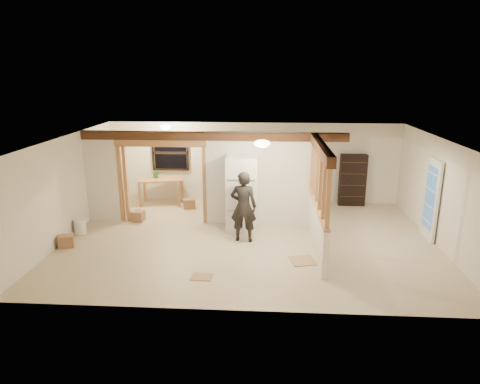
# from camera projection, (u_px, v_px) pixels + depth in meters

# --- Properties ---
(floor) EXTENTS (9.00, 6.50, 0.01)m
(floor) POSITION_uv_depth(u_px,v_px,m) (249.00, 240.00, 10.55)
(floor) COLOR #C2B090
(floor) RESTS_ON ground
(ceiling) EXTENTS (9.00, 6.50, 0.01)m
(ceiling) POSITION_uv_depth(u_px,v_px,m) (249.00, 139.00, 9.87)
(ceiling) COLOR white
(wall_back) EXTENTS (9.00, 0.01, 2.50)m
(wall_back) POSITION_uv_depth(u_px,v_px,m) (254.00, 163.00, 13.33)
(wall_back) COLOR silver
(wall_back) RESTS_ON floor
(wall_front) EXTENTS (9.00, 0.01, 2.50)m
(wall_front) POSITION_uv_depth(u_px,v_px,m) (241.00, 244.00, 7.09)
(wall_front) COLOR silver
(wall_front) RESTS_ON floor
(wall_left) EXTENTS (0.01, 6.50, 2.50)m
(wall_left) POSITION_uv_depth(u_px,v_px,m) (66.00, 188.00, 10.48)
(wall_left) COLOR silver
(wall_left) RESTS_ON floor
(wall_right) EXTENTS (0.01, 6.50, 2.50)m
(wall_right) POSITION_uv_depth(u_px,v_px,m) (442.00, 194.00, 9.93)
(wall_right) COLOR silver
(wall_right) RESTS_ON floor
(partition_left_stub) EXTENTS (0.90, 0.12, 2.50)m
(partition_left_stub) POSITION_uv_depth(u_px,v_px,m) (102.00, 177.00, 11.61)
(partition_left_stub) COLOR silver
(partition_left_stub) RESTS_ON floor
(partition_center) EXTENTS (2.80, 0.12, 2.50)m
(partition_center) POSITION_uv_depth(u_px,v_px,m) (259.00, 179.00, 11.35)
(partition_center) COLOR silver
(partition_center) RESTS_ON floor
(doorway_frame) EXTENTS (2.46, 0.14, 2.20)m
(doorway_frame) POSITION_uv_depth(u_px,v_px,m) (162.00, 183.00, 11.55)
(doorway_frame) COLOR #B87E4D
(doorway_frame) RESTS_ON floor
(header_beam_back) EXTENTS (7.00, 0.18, 0.22)m
(header_beam_back) POSITION_uv_depth(u_px,v_px,m) (213.00, 136.00, 11.11)
(header_beam_back) COLOR #4F2D1B
(header_beam_back) RESTS_ON ceiling
(header_beam_right) EXTENTS (0.18, 3.30, 0.22)m
(header_beam_right) POSITION_uv_depth(u_px,v_px,m) (321.00, 148.00, 9.42)
(header_beam_right) COLOR #4F2D1B
(header_beam_right) RESTS_ON ceiling
(pony_wall) EXTENTS (0.12, 3.20, 1.00)m
(pony_wall) POSITION_uv_depth(u_px,v_px,m) (317.00, 228.00, 9.93)
(pony_wall) COLOR silver
(pony_wall) RESTS_ON floor
(stud_partition) EXTENTS (0.14, 3.20, 1.32)m
(stud_partition) POSITION_uv_depth(u_px,v_px,m) (319.00, 179.00, 9.62)
(stud_partition) COLOR #B87E4D
(stud_partition) RESTS_ON pony_wall
(window_back) EXTENTS (1.12, 0.10, 1.10)m
(window_back) POSITION_uv_depth(u_px,v_px,m) (170.00, 153.00, 13.33)
(window_back) COLOR black
(window_back) RESTS_ON wall_back
(french_door) EXTENTS (0.12, 0.86, 2.00)m
(french_door) POSITION_uv_depth(u_px,v_px,m) (431.00, 200.00, 10.39)
(french_door) COLOR white
(french_door) RESTS_ON floor
(ceiling_dome_main) EXTENTS (0.36, 0.36, 0.16)m
(ceiling_dome_main) POSITION_uv_depth(u_px,v_px,m) (262.00, 143.00, 9.37)
(ceiling_dome_main) COLOR #FFEABF
(ceiling_dome_main) RESTS_ON ceiling
(ceiling_dome_util) EXTENTS (0.32, 0.32, 0.14)m
(ceiling_dome_util) POSITION_uv_depth(u_px,v_px,m) (166.00, 127.00, 12.23)
(ceiling_dome_util) COLOR #FFEABF
(ceiling_dome_util) RESTS_ON ceiling
(hanging_bulb) EXTENTS (0.07, 0.07, 0.07)m
(hanging_bulb) POSITION_uv_depth(u_px,v_px,m) (178.00, 141.00, 11.61)
(hanging_bulb) COLOR #FFD88C
(hanging_bulb) RESTS_ON ceiling
(refrigerator) EXTENTS (0.80, 0.77, 1.93)m
(refrigerator) POSITION_uv_depth(u_px,v_px,m) (242.00, 194.00, 11.02)
(refrigerator) COLOR white
(refrigerator) RESTS_ON floor
(woman) EXTENTS (0.67, 0.48, 1.75)m
(woman) POSITION_uv_depth(u_px,v_px,m) (243.00, 207.00, 10.26)
(woman) COLOR black
(woman) RESTS_ON floor
(work_table) EXTENTS (1.42, 0.91, 0.82)m
(work_table) POSITION_uv_depth(u_px,v_px,m) (161.00, 191.00, 13.25)
(work_table) COLOR #B87E4D
(work_table) RESTS_ON floor
(potted_plant) EXTENTS (0.32, 0.29, 0.31)m
(potted_plant) POSITION_uv_depth(u_px,v_px,m) (156.00, 173.00, 13.16)
(potted_plant) COLOR #2F772B
(potted_plant) RESTS_ON work_table
(shop_vac) EXTENTS (0.46, 0.46, 0.56)m
(shop_vac) POSITION_uv_depth(u_px,v_px,m) (109.00, 203.00, 12.54)
(shop_vac) COLOR #960D0B
(shop_vac) RESTS_ON floor
(bookshelf) EXTENTS (0.80, 0.27, 1.59)m
(bookshelf) POSITION_uv_depth(u_px,v_px,m) (353.00, 180.00, 13.07)
(bookshelf) COLOR black
(bookshelf) RESTS_ON floor
(bucket) EXTENTS (0.36, 0.36, 0.38)m
(bucket) POSITION_uv_depth(u_px,v_px,m) (80.00, 226.00, 10.90)
(bucket) COLOR white
(bucket) RESTS_ON floor
(box_util_a) EXTENTS (0.40, 0.36, 0.30)m
(box_util_a) POSITION_uv_depth(u_px,v_px,m) (190.00, 204.00, 12.92)
(box_util_a) COLOR #946747
(box_util_a) RESTS_ON floor
(box_util_b) EXTENTS (0.34, 0.34, 0.29)m
(box_util_b) POSITION_uv_depth(u_px,v_px,m) (138.00, 216.00, 11.83)
(box_util_b) COLOR #946747
(box_util_b) RESTS_ON floor
(box_front) EXTENTS (0.42, 0.39, 0.28)m
(box_front) POSITION_uv_depth(u_px,v_px,m) (66.00, 241.00, 10.10)
(box_front) COLOR #946747
(box_front) RESTS_ON floor
(floor_panel_near) EXTENTS (0.63, 0.63, 0.02)m
(floor_panel_near) POSITION_uv_depth(u_px,v_px,m) (303.00, 261.00, 9.36)
(floor_panel_near) COLOR tan
(floor_panel_near) RESTS_ON floor
(floor_panel_far) EXTENTS (0.45, 0.37, 0.01)m
(floor_panel_far) POSITION_uv_depth(u_px,v_px,m) (202.00, 277.00, 8.64)
(floor_panel_far) COLOR tan
(floor_panel_far) RESTS_ON floor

